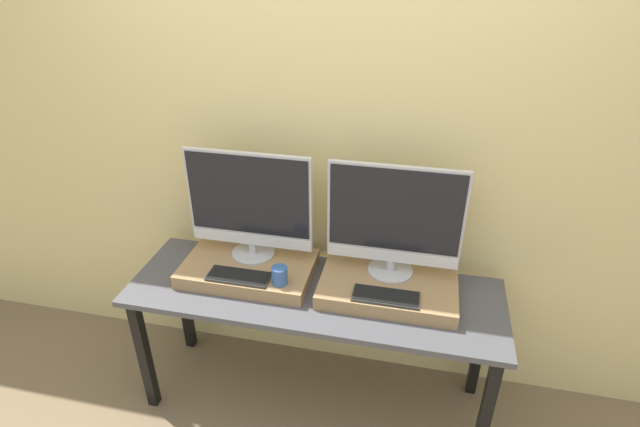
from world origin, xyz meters
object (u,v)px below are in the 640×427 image
object	(u,v)px
mug	(280,275)
monitor_right	(394,220)
keyboard_right	(386,296)
monitor_left	(249,204)
keyboard_left	(239,276)

from	to	relation	value
mug	monitor_right	distance (m)	0.58
monitor_right	keyboard_right	size ratio (longest dim) A/B	2.07
keyboard_right	monitor_right	bearing A→B (deg)	90.00
monitor_left	keyboard_left	size ratio (longest dim) A/B	2.07
keyboard_left	keyboard_right	world-z (taller)	same
monitor_right	keyboard_right	bearing A→B (deg)	-90.00
monitor_left	keyboard_left	xyz separation A→B (m)	(0.00, -0.20, -0.28)
keyboard_left	monitor_right	bearing A→B (deg)	16.49
monitor_left	keyboard_left	bearing A→B (deg)	-90.00
monitor_right	monitor_left	bearing A→B (deg)	180.00
keyboard_left	mug	world-z (taller)	mug
monitor_left	keyboard_right	world-z (taller)	monitor_left
keyboard_left	monitor_right	xyz separation A→B (m)	(0.69, 0.20, 0.28)
monitor_right	keyboard_left	bearing A→B (deg)	-163.51
keyboard_left	mug	xyz separation A→B (m)	(0.20, 0.00, 0.04)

